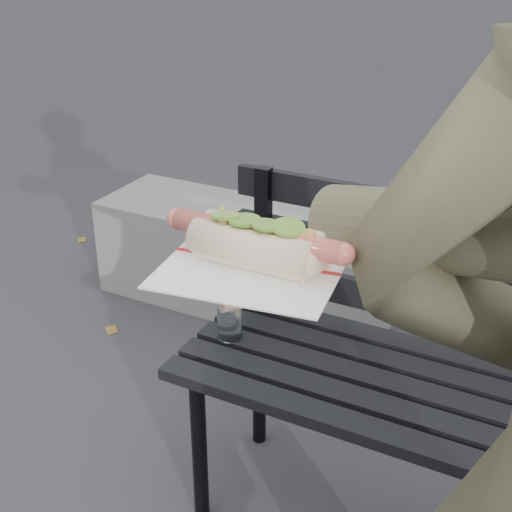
% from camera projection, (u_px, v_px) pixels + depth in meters
% --- Properties ---
extents(park_bench, '(1.50, 0.44, 0.88)m').
position_uv_depth(park_bench, '(493.00, 375.00, 1.63)').
color(park_bench, black).
rests_on(park_bench, ground).
extents(concrete_block, '(1.20, 0.40, 0.40)m').
position_uv_depth(concrete_block, '(245.00, 259.00, 2.88)').
color(concrete_block, slate).
rests_on(concrete_block, ground).
extents(held_hotdog, '(0.64, 0.30, 0.20)m').
position_uv_depth(held_hotdog, '(455.00, 246.00, 0.72)').
color(held_hotdog, '#4E4534').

